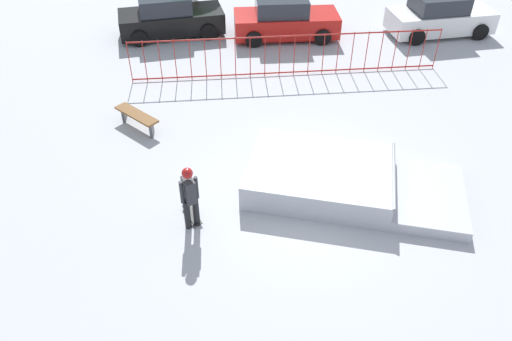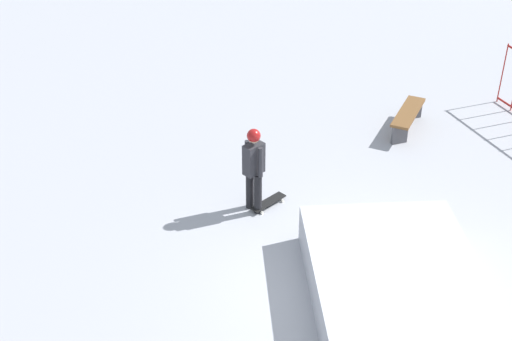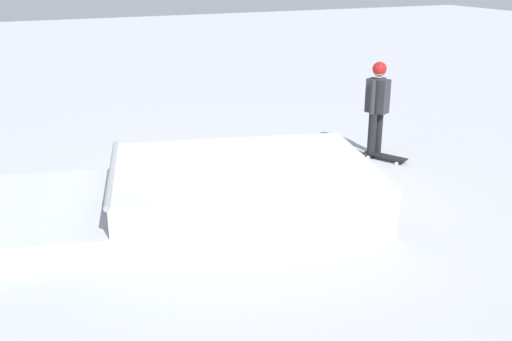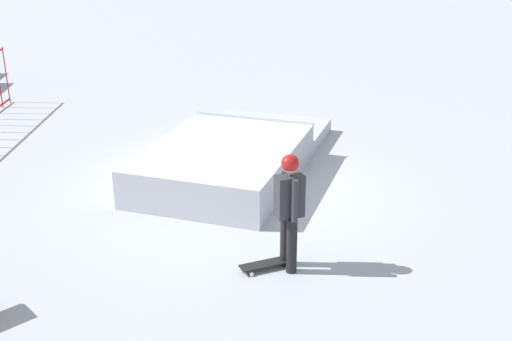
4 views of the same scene
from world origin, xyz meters
name	(u,v)px [view 3 (image 3 of 4)]	position (x,y,z in m)	size (l,w,h in m)	color
ground_plane	(253,197)	(0.00, 0.00, 0.00)	(60.00, 60.00, 0.00)	#A8AAB2
skate_ramp	(210,192)	(0.80, 0.29, 0.32)	(5.87, 3.82, 0.74)	#B0B3BB
skater	(377,102)	(-2.82, -0.91, 1.01)	(0.41, 0.44, 1.73)	black
skateboard	(385,156)	(-2.86, -0.62, 0.08)	(0.54, 0.80, 0.09)	black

